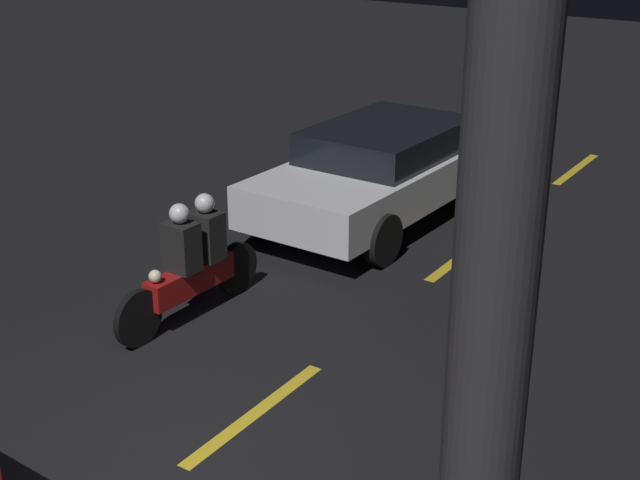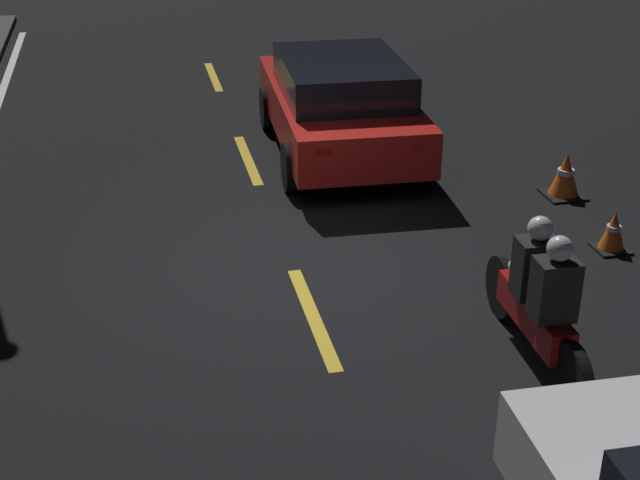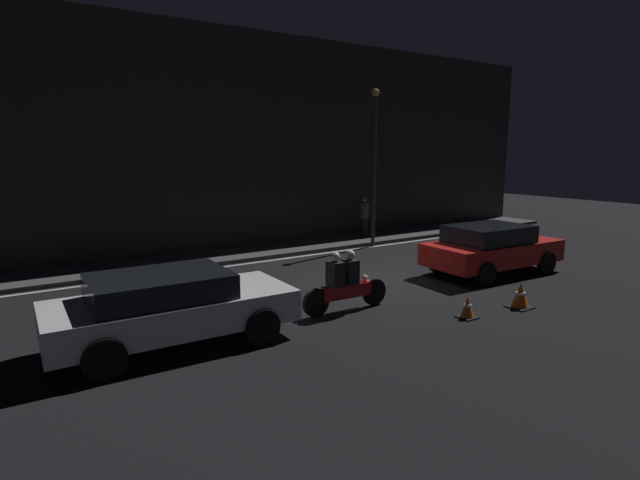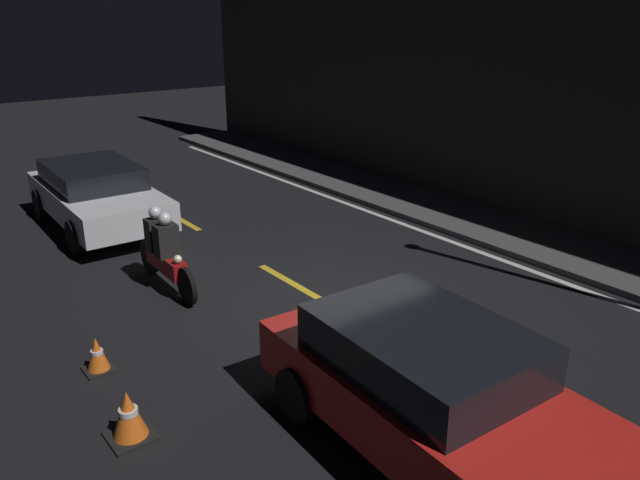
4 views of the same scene
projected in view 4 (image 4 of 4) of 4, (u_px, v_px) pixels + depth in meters
ground_plane at (328, 304)px, 10.12m from camera, size 56.00×56.00×0.00m
raised_curb at (518, 236)px, 12.99m from camera, size 28.00×2.03×0.12m
building_front at (576, 42)px, 12.33m from camera, size 28.00×0.30×7.74m
lane_dash_a at (109, 179)px, 17.56m from camera, size 2.00×0.14×0.01m
lane_dash_b at (179, 219)px, 14.21m from camera, size 2.00×0.14×0.01m
lane_dash_c at (292, 283)px, 10.87m from camera, size 2.00×0.14×0.01m
lane_dash_d at (507, 405)px, 7.52m from camera, size 2.00×0.14×0.01m
lane_solid_kerb at (479, 252)px, 12.29m from camera, size 25.20×0.14×0.01m
sedan_white at (97, 193)px, 13.45m from camera, size 4.43×2.10×1.37m
taxi_red at (431, 387)px, 6.53m from camera, size 4.25×2.10×1.44m
motorcycle at (164, 251)px, 10.53m from camera, size 2.23×0.38×1.38m
traffic_cone_near at (97, 355)px, 8.18m from camera, size 0.38×0.38×0.48m
traffic_cone_mid at (129, 415)px, 6.88m from camera, size 0.50×0.50×0.59m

